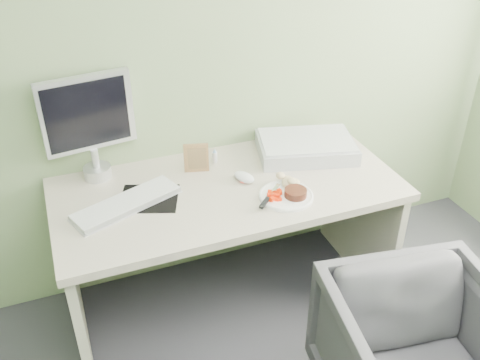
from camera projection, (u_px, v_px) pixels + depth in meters
name	position (u px, v px, depth m)	size (l,w,h in m)	color
wall_back	(198.00, 31.00, 2.44)	(3.50, 3.50, 0.00)	gray
desk	(228.00, 218.00, 2.58)	(1.60, 0.75, 0.73)	beige
plate	(286.00, 196.00, 2.40)	(0.25, 0.25, 0.01)	white
steak	(296.00, 193.00, 2.38)	(0.10, 0.10, 0.03)	black
potato_pile	(288.00, 181.00, 2.44)	(0.10, 0.07, 0.05)	tan
carrot_heap	(275.00, 194.00, 2.36)	(0.06, 0.06, 0.04)	red
steak_knife	(267.00, 199.00, 2.35)	(0.16, 0.16, 0.02)	silver
mousepad	(149.00, 198.00, 2.39)	(0.26, 0.22, 0.00)	black
keyboard	(127.00, 203.00, 2.33)	(0.48, 0.14, 0.02)	white
computer_mouse	(244.00, 177.00, 2.51)	(0.06, 0.12, 0.04)	white
photo_frame	(196.00, 158.00, 2.55)	(0.12, 0.01, 0.15)	#987B47
eyedrop_bottle	(215.00, 156.00, 2.65)	(0.03, 0.03, 0.08)	white
scanner	(306.00, 147.00, 2.71)	(0.48, 0.32, 0.07)	#ACAFB3
monitor	(89.00, 122.00, 2.41)	(0.42, 0.14, 0.50)	silver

